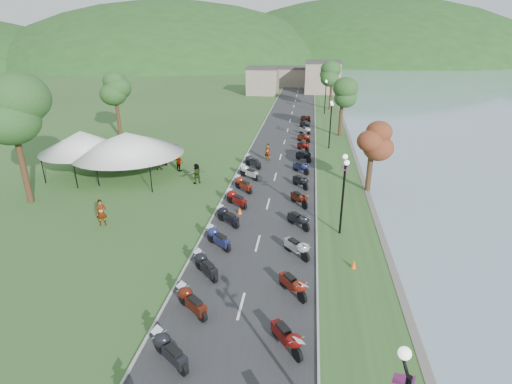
{
  "coord_description": "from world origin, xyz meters",
  "views": [
    {
      "loc": [
        2.73,
        -5.06,
        11.94
      ],
      "look_at": [
        -0.78,
        21.06,
        1.3
      ],
      "focal_mm": 28.0,
      "sensor_mm": 36.0,
      "label": 1
    }
  ],
  "objects_px": {
    "pedestrian_a": "(103,225)",
    "pedestrian_c": "(166,165)",
    "vendor_tent_main": "(129,155)",
    "pedestrian_b": "(159,169)"
  },
  "relations": [
    {
      "from": "vendor_tent_main",
      "to": "pedestrian_b",
      "type": "distance_m",
      "value": 3.48
    },
    {
      "from": "pedestrian_b",
      "to": "vendor_tent_main",
      "type": "bearing_deg",
      "value": 40.08
    },
    {
      "from": "pedestrian_c",
      "to": "pedestrian_b",
      "type": "bearing_deg",
      "value": -64.59
    },
    {
      "from": "vendor_tent_main",
      "to": "pedestrian_b",
      "type": "relative_size",
      "value": 4.1
    },
    {
      "from": "vendor_tent_main",
      "to": "pedestrian_c",
      "type": "distance_m",
      "value": 4.51
    },
    {
      "from": "pedestrian_a",
      "to": "pedestrian_c",
      "type": "height_order",
      "value": "pedestrian_a"
    },
    {
      "from": "vendor_tent_main",
      "to": "pedestrian_a",
      "type": "distance_m",
      "value": 9.64
    },
    {
      "from": "pedestrian_a",
      "to": "vendor_tent_main",
      "type": "bearing_deg",
      "value": 79.9
    },
    {
      "from": "vendor_tent_main",
      "to": "pedestrian_a",
      "type": "bearing_deg",
      "value": -77.01
    },
    {
      "from": "pedestrian_a",
      "to": "pedestrian_c",
      "type": "bearing_deg",
      "value": 67.85
    }
  ]
}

